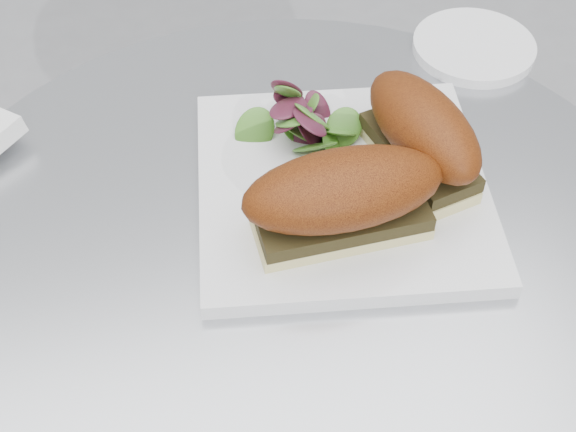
% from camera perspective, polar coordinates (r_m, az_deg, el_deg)
% --- Properties ---
extents(table, '(0.70, 0.70, 0.73)m').
position_cam_1_polar(table, '(0.90, 0.35, -12.64)').
color(table, '#AFB2B6').
rests_on(table, ground).
extents(plate, '(0.30, 0.30, 0.02)m').
position_cam_1_polar(plate, '(0.74, 3.87, 2.03)').
color(plate, white).
rests_on(plate, table).
extents(sandwich_left, '(0.17, 0.08, 0.08)m').
position_cam_1_polar(sandwich_left, '(0.66, 3.92, 1.38)').
color(sandwich_left, '#ECE193').
rests_on(sandwich_left, plate).
extents(sandwich_right, '(0.10, 0.16, 0.08)m').
position_cam_1_polar(sandwich_right, '(0.72, 9.53, 5.84)').
color(sandwich_right, '#ECE193').
rests_on(sandwich_right, plate).
extents(salad, '(0.10, 0.10, 0.05)m').
position_cam_1_polar(salad, '(0.76, 0.75, 7.22)').
color(salad, '#629530').
rests_on(salad, plate).
extents(saucer, '(0.13, 0.13, 0.01)m').
position_cam_1_polar(saucer, '(0.92, 13.08, 11.64)').
color(saucer, white).
rests_on(saucer, table).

